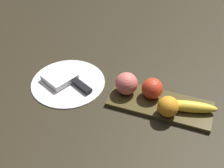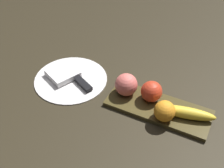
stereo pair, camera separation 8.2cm
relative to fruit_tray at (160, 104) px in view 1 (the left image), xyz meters
The scene contains 9 objects.
ground_plane 0.04m from the fruit_tray, 150.97° to the left, with size 2.40×2.40×0.00m, color #2C2518.
fruit_tray is the anchor object (origin of this frame).
apple 0.06m from the fruit_tray, 30.51° to the right, with size 0.07×0.07×0.07m, color red.
banana 0.09m from the fruit_tray, behind, with size 0.18×0.04×0.04m, color yellow.
orange_near_apple 0.06m from the fruit_tray, 126.91° to the left, with size 0.06×0.06×0.06m, color orange.
peach 0.13m from the fruit_tray, ahead, with size 0.07×0.07×0.07m, color #E56A61.
dinner_plate 0.33m from the fruit_tray, ahead, with size 0.26×0.26×0.01m, color white.
folded_napkin 0.36m from the fruit_tray, ahead, with size 0.10×0.10×0.02m, color white.
knife 0.28m from the fruit_tray, ahead, with size 0.17×0.10×0.01m.
Camera 1 is at (-0.04, 0.65, 0.67)m, focal length 46.90 mm.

